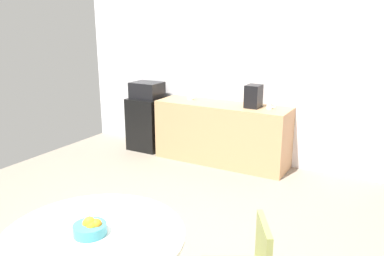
{
  "coord_description": "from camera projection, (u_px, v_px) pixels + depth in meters",
  "views": [
    {
      "loc": [
        2.0,
        -2.43,
        2.08
      ],
      "look_at": [
        0.0,
        1.13,
        0.95
      ],
      "focal_mm": 36.21,
      "sensor_mm": 36.0,
      "label": 1
    }
  ],
  "objects": [
    {
      "name": "microwave",
      "position": [
        147.0,
        90.0,
        6.3
      ],
      "size": [
        0.48,
        0.38,
        0.26
      ],
      "primitive_type": "cube",
      "color": "black",
      "rests_on": "mini_fridge"
    },
    {
      "name": "mini_fridge",
      "position": [
        148.0,
        123.0,
        6.45
      ],
      "size": [
        0.54,
        0.54,
        0.86
      ],
      "primitive_type": "cube",
      "color": "black",
      "rests_on": "ground_plane"
    },
    {
      "name": "coffee_maker",
      "position": [
        253.0,
        96.0,
        5.42
      ],
      "size": [
        0.2,
        0.24,
        0.32
      ],
      "primitive_type": "cube",
      "color": "black",
      "rests_on": "counter_block"
    },
    {
      "name": "counter_block",
      "position": [
        222.0,
        133.0,
        5.81
      ],
      "size": [
        2.01,
        0.6,
        0.9
      ],
      "primitive_type": "cube",
      "color": "tan",
      "rests_on": "ground_plane"
    },
    {
      "name": "round_table",
      "position": [
        94.0,
        251.0,
        2.54
      ],
      "size": [
        1.2,
        1.2,
        0.75
      ],
      "color": "silver",
      "rests_on": "ground_plane"
    },
    {
      "name": "mug_white",
      "position": [
        270.0,
        106.0,
        5.34
      ],
      "size": [
        0.13,
        0.08,
        0.09
      ],
      "color": "white",
      "rests_on": "counter_block"
    },
    {
      "name": "wall_back",
      "position": [
        254.0,
        76.0,
        5.71
      ],
      "size": [
        6.0,
        0.1,
        2.6
      ],
      "primitive_type": "cube",
      "color": "silver",
      "rests_on": "ground_plane"
    },
    {
      "name": "fruit_bowl",
      "position": [
        91.0,
        227.0,
        2.49
      ],
      "size": [
        0.22,
        0.22,
        0.13
      ],
      "color": "teal",
      "rests_on": "round_table"
    },
    {
      "name": "mug_green",
      "position": [
        190.0,
        97.0,
        5.99
      ],
      "size": [
        0.13,
        0.08,
        0.09
      ],
      "color": "white",
      "rests_on": "counter_block"
    }
  ]
}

